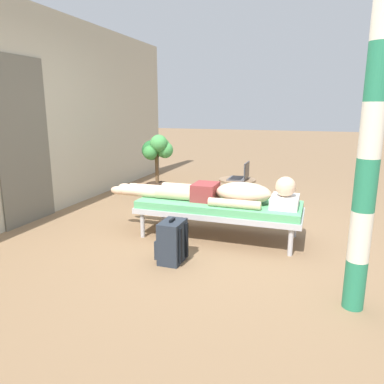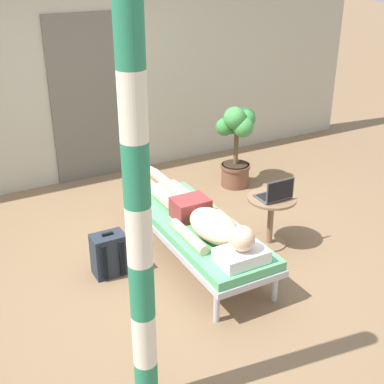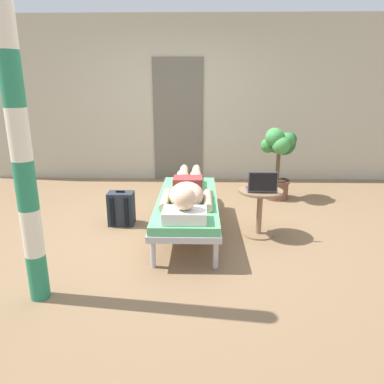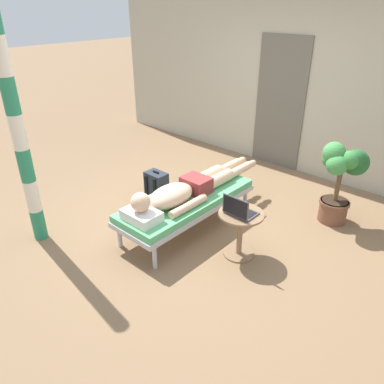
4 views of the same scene
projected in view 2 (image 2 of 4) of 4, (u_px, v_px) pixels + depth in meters
name	position (u px, v px, depth m)	size (l,w,h in m)	color
ground_plane	(181.00, 256.00, 5.12)	(40.00, 40.00, 0.00)	#846647
house_wall_back	(98.00, 69.00, 6.44)	(7.60, 0.20, 2.70)	#B2AD99
house_door_panel	(85.00, 100.00, 6.39)	(0.84, 0.03, 2.04)	#625F54
lounge_chair	(199.00, 231.00, 4.86)	(0.67, 1.82, 0.42)	#B7B7BC
person_reclining	(200.00, 216.00, 4.76)	(0.53, 2.17, 0.32)	white
side_table	(271.00, 212.00, 5.17)	(0.48, 0.48, 0.52)	#8C6B4C
laptop	(276.00, 194.00, 5.03)	(0.31, 0.24, 0.23)	#4C4C51
backpack	(109.00, 254.00, 4.78)	(0.30, 0.26, 0.42)	#262D38
potted_plant	(237.00, 136.00, 6.34)	(0.52, 0.55, 1.04)	brown
porch_post	(139.00, 235.00, 2.92)	(0.15, 0.15, 2.58)	#267F59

